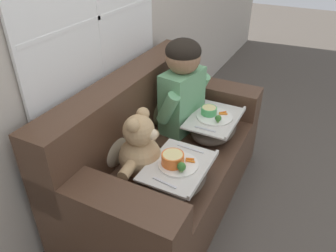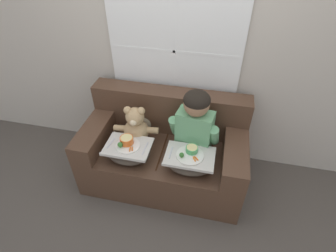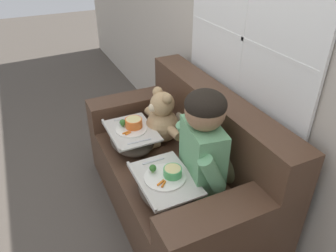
# 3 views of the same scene
# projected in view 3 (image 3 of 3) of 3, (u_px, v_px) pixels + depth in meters

# --- Properties ---
(ground_plane) EXTENTS (14.00, 14.00, 0.00)m
(ground_plane) POSITION_uv_depth(u_px,v_px,m) (174.00, 207.00, 2.54)
(ground_plane) COLOR #4C443D
(wall_back_with_window) EXTENTS (8.00, 0.08, 2.60)m
(wall_back_with_window) POSITION_uv_depth(u_px,v_px,m) (250.00, 33.00, 2.04)
(wall_back_with_window) COLOR #BCB2A3
(wall_back_with_window) RESTS_ON ground_plane
(couch) EXTENTS (1.60, 0.85, 0.92)m
(couch) POSITION_uv_depth(u_px,v_px,m) (182.00, 171.00, 2.38)
(couch) COLOR #4C3323
(couch) RESTS_ON ground_plane
(throw_pillow_behind_child) EXTENTS (0.34, 0.16, 0.35)m
(throw_pillow_behind_child) POSITION_uv_depth(u_px,v_px,m) (229.00, 157.00, 2.08)
(throw_pillow_behind_child) COLOR tan
(throw_pillow_behind_child) RESTS_ON couch
(throw_pillow_behind_teddy) EXTENTS (0.31, 0.15, 0.32)m
(throw_pillow_behind_teddy) POSITION_uv_depth(u_px,v_px,m) (186.00, 116.00, 2.53)
(throw_pillow_behind_teddy) COLOR #C1B293
(throw_pillow_behind_teddy) RESTS_ON couch
(child_figure) EXTENTS (0.49, 0.26, 0.67)m
(child_figure) POSITION_uv_depth(u_px,v_px,m) (203.00, 138.00, 1.90)
(child_figure) COLOR #66A370
(child_figure) RESTS_ON couch
(teddy_bear) EXTENTS (0.46, 0.32, 0.42)m
(teddy_bear) POSITION_uv_depth(u_px,v_px,m) (162.00, 120.00, 2.45)
(teddy_bear) COLOR tan
(teddy_bear) RESTS_ON couch
(lap_tray_child) EXTENTS (0.44, 0.32, 0.22)m
(lap_tray_child) POSITION_uv_depth(u_px,v_px,m) (165.00, 187.00, 1.96)
(lap_tray_child) COLOR #473D33
(lap_tray_child) RESTS_ON child_figure
(lap_tray_teddy) EXTENTS (0.43, 0.32, 0.23)m
(lap_tray_teddy) POSITION_uv_depth(u_px,v_px,m) (132.00, 138.00, 2.41)
(lap_tray_teddy) COLOR #473D33
(lap_tray_teddy) RESTS_ON teddy_bear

